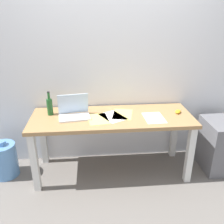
{
  "coord_description": "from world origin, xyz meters",
  "views": [
    {
      "loc": [
        -0.22,
        -2.43,
        1.82
      ],
      "look_at": [
        0.0,
        0.0,
        0.78
      ],
      "focal_mm": 38.59,
      "sensor_mm": 36.0,
      "label": 1
    }
  ],
  "objects_px": {
    "laptop_left": "(74,112)",
    "filing_cabinet": "(220,145)",
    "water_cooler_jug": "(4,160)",
    "desk": "(112,124)",
    "beer_bottle": "(50,106)",
    "computer_mouse": "(178,112)"
  },
  "relations": [
    {
      "from": "desk",
      "to": "laptop_left",
      "type": "relative_size",
      "value": 5.0
    },
    {
      "from": "desk",
      "to": "computer_mouse",
      "type": "distance_m",
      "value": 0.77
    },
    {
      "from": "desk",
      "to": "laptop_left",
      "type": "distance_m",
      "value": 0.45
    },
    {
      "from": "laptop_left",
      "to": "water_cooler_jug",
      "type": "height_order",
      "value": "laptop_left"
    },
    {
      "from": "desk",
      "to": "filing_cabinet",
      "type": "xyz_separation_m",
      "value": [
        1.31,
        -0.03,
        -0.32
      ]
    },
    {
      "from": "laptop_left",
      "to": "filing_cabinet",
      "type": "height_order",
      "value": "laptop_left"
    },
    {
      "from": "laptop_left",
      "to": "water_cooler_jug",
      "type": "xyz_separation_m",
      "value": [
        -0.84,
        0.01,
        -0.58
      ]
    },
    {
      "from": "beer_bottle",
      "to": "desk",
      "type": "bearing_deg",
      "value": -8.67
    },
    {
      "from": "laptop_left",
      "to": "computer_mouse",
      "type": "xyz_separation_m",
      "value": [
        1.18,
        0.0,
        -0.04
      ]
    },
    {
      "from": "beer_bottle",
      "to": "computer_mouse",
      "type": "xyz_separation_m",
      "value": [
        1.45,
        -0.08,
        -0.09
      ]
    },
    {
      "from": "beer_bottle",
      "to": "filing_cabinet",
      "type": "relative_size",
      "value": 0.44
    },
    {
      "from": "water_cooler_jug",
      "to": "laptop_left",
      "type": "bearing_deg",
      "value": -0.78
    },
    {
      "from": "laptop_left",
      "to": "filing_cabinet",
      "type": "distance_m",
      "value": 1.79
    },
    {
      "from": "desk",
      "to": "water_cooler_jug",
      "type": "distance_m",
      "value": 1.33
    },
    {
      "from": "laptop_left",
      "to": "filing_cabinet",
      "type": "relative_size",
      "value": 0.58
    },
    {
      "from": "laptop_left",
      "to": "filing_cabinet",
      "type": "xyz_separation_m",
      "value": [
        1.73,
        -0.05,
        -0.48
      ]
    },
    {
      "from": "beer_bottle",
      "to": "water_cooler_jug",
      "type": "height_order",
      "value": "beer_bottle"
    },
    {
      "from": "computer_mouse",
      "to": "beer_bottle",
      "type": "bearing_deg",
      "value": -154.79
    },
    {
      "from": "desk",
      "to": "beer_bottle",
      "type": "relative_size",
      "value": 6.62
    },
    {
      "from": "desk",
      "to": "filing_cabinet",
      "type": "height_order",
      "value": "desk"
    },
    {
      "from": "computer_mouse",
      "to": "desk",
      "type": "bearing_deg",
      "value": -149.83
    },
    {
      "from": "computer_mouse",
      "to": "laptop_left",
      "type": "bearing_deg",
      "value": -151.42
    }
  ]
}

